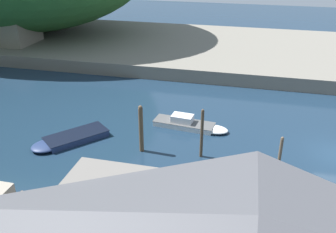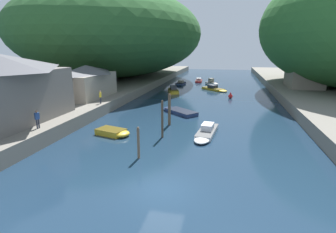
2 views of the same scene
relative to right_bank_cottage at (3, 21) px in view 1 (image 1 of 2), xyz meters
The scene contains 9 objects.
right_bank 11.03m from the right_bank_cottage, 57.38° to the right, with size 22.00×120.00×1.46m.
right_bank_cottage is the anchor object (origin of this frame).
boat_far_upstream 38.70m from the right_bank_cottage, 129.68° to the right, with size 3.87×2.61×0.58m.
boat_red_skiff 27.90m from the right_bank_cottage, 136.62° to the right, with size 5.74×5.31×0.50m.
boat_near_quay 31.97m from the right_bank_cottage, 119.28° to the right, with size 2.18×6.31×1.03m.
mooring_post_nearest 40.13m from the right_bank_cottage, 120.46° to the right, with size 0.21×0.21×2.62m.
mooring_post_second 35.28m from the right_bank_cottage, 123.98° to the right, with size 0.22×0.22×3.72m.
mooring_post_middle 31.95m from the right_bank_cottage, 128.74° to the right, with size 0.32×0.32×3.64m.
person_on_quay 37.13m from the right_bank_cottage, 143.65° to the right, with size 0.32×0.43×1.69m.
Camera 1 is at (-25.17, 6.49, 14.29)m, focal length 40.00 mm.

